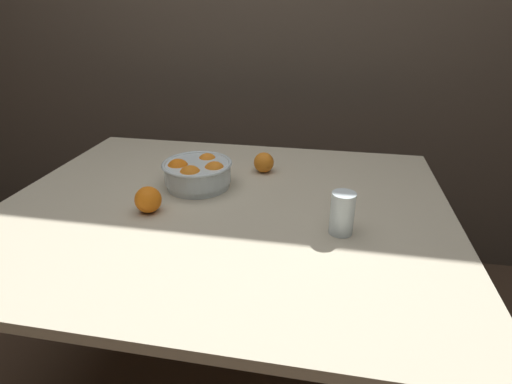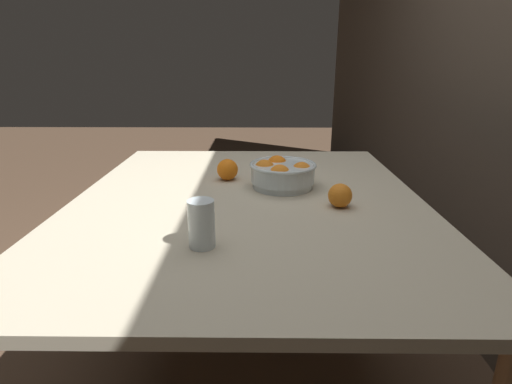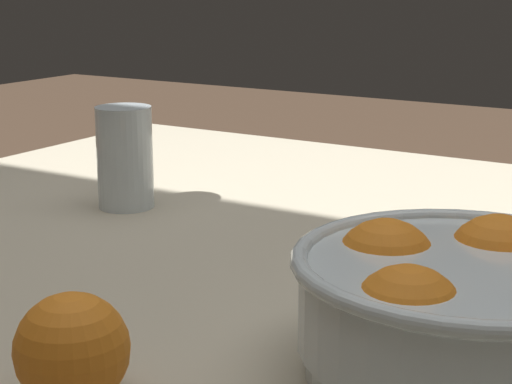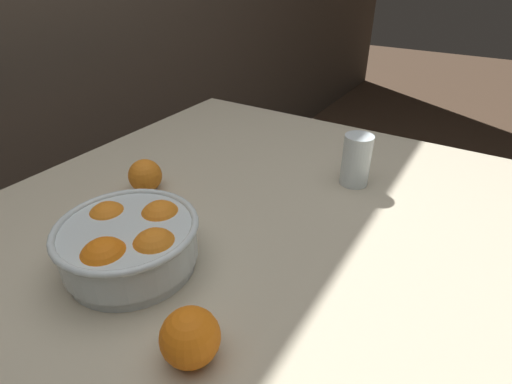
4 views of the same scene
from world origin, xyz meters
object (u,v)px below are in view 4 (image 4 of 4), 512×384
object	(u,v)px
fruit_bowl	(131,243)
orange_loose_near_bowl	(190,337)
juice_glass	(356,163)
orange_loose_front	(145,176)

from	to	relation	value
fruit_bowl	orange_loose_near_bowl	size ratio (longest dim) A/B	2.96
juice_glass	orange_loose_near_bowl	distance (m)	0.57
fruit_bowl	orange_loose_near_bowl	world-z (taller)	fruit_bowl
orange_loose_near_bowl	juice_glass	bearing A→B (deg)	-1.76
orange_loose_front	juice_glass	bearing A→B (deg)	-54.27
orange_loose_near_bowl	orange_loose_front	distance (m)	0.47
fruit_bowl	orange_loose_near_bowl	xyz separation A→B (m)	(-0.09, -0.20, -0.01)
orange_loose_near_bowl	orange_loose_front	xyz separation A→B (m)	(0.29, 0.37, -0.00)
fruit_bowl	juice_glass	distance (m)	0.53
fruit_bowl	orange_loose_near_bowl	distance (m)	0.22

